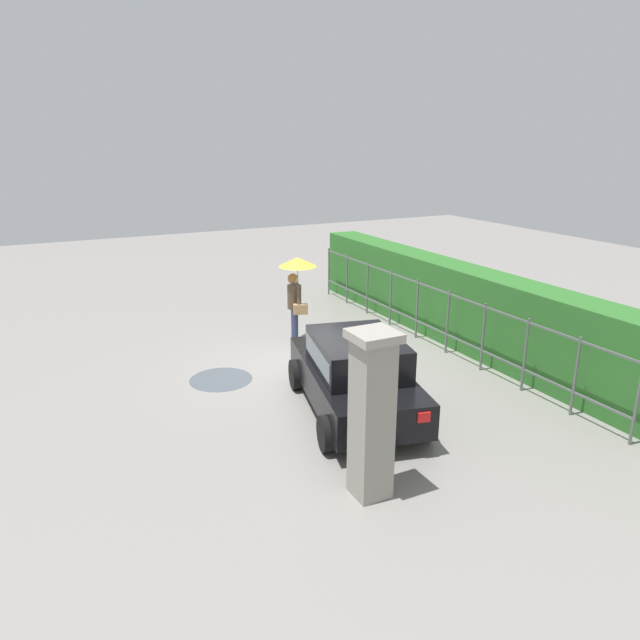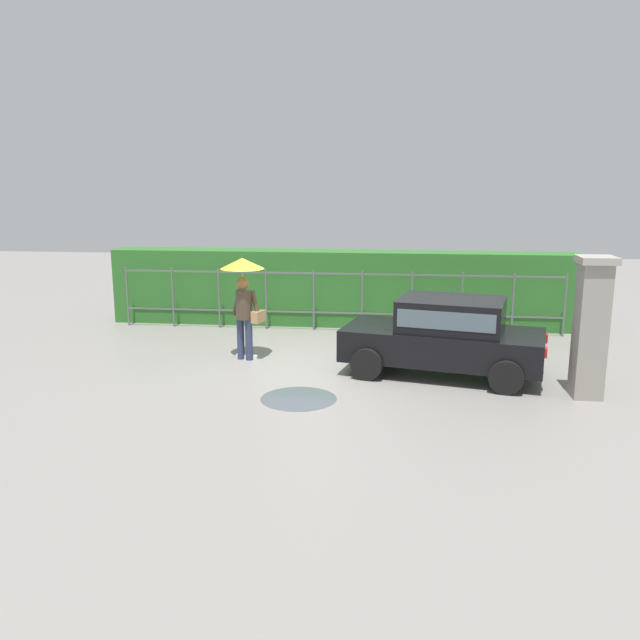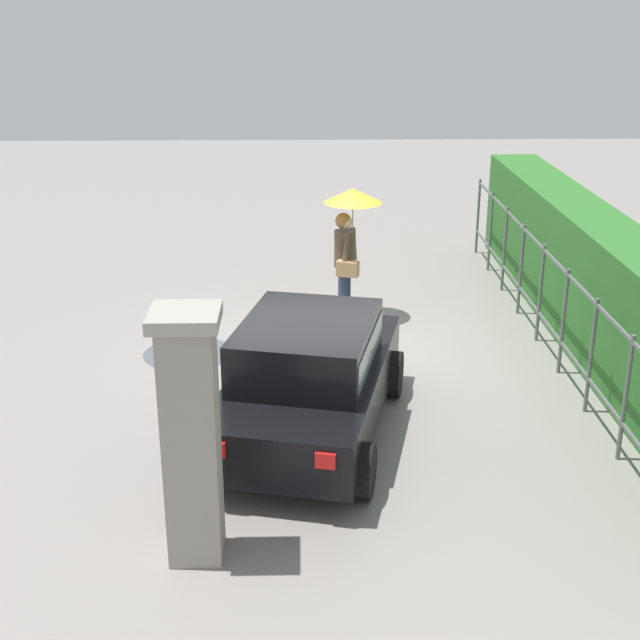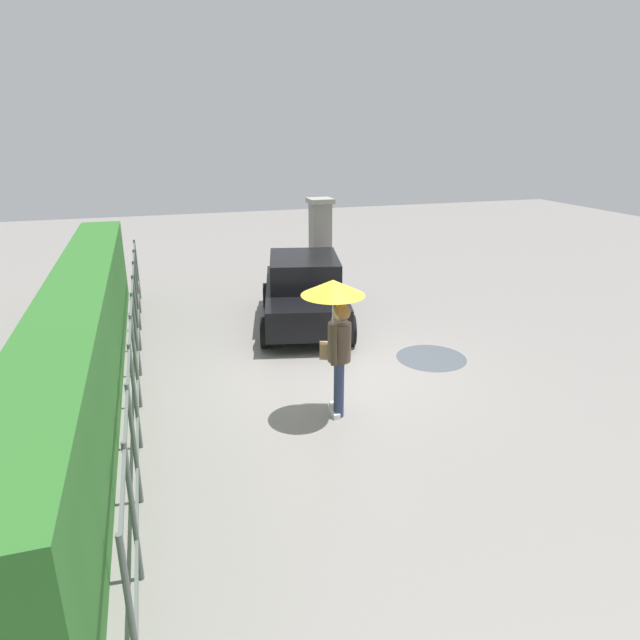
# 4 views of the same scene
# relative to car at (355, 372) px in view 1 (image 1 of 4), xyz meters

# --- Properties ---
(ground_plane) EXTENTS (40.00, 40.00, 0.00)m
(ground_plane) POSITION_rel_car_xyz_m (-2.43, 0.08, -0.80)
(ground_plane) COLOR gray
(car) EXTENTS (3.97, 2.51, 1.48)m
(car) POSITION_rel_car_xyz_m (0.00, 0.00, 0.00)
(car) COLOR black
(car) RESTS_ON ground
(pedestrian) EXTENTS (0.91, 0.90, 2.10)m
(pedestrian) POSITION_rel_car_xyz_m (-4.05, 0.68, 0.72)
(pedestrian) COLOR #2D3856
(pedestrian) RESTS_ON ground
(gate_pillar) EXTENTS (0.60, 0.60, 2.42)m
(gate_pillar) POSITION_rel_car_xyz_m (2.30, -1.07, 0.44)
(gate_pillar) COLOR gray
(gate_pillar) RESTS_ON ground
(fence_section) EXTENTS (10.82, 0.05, 1.50)m
(fence_section) POSITION_rel_car_xyz_m (-2.35, 3.46, 0.02)
(fence_section) COLOR #59605B
(fence_section) RESTS_ON ground
(hedge_row) EXTENTS (11.77, 0.90, 1.90)m
(hedge_row) POSITION_rel_car_xyz_m (-2.35, 4.20, 0.15)
(hedge_row) COLOR #2D6B28
(hedge_row) RESTS_ON ground
(puddle_near) EXTENTS (1.31, 1.31, 0.00)m
(puddle_near) POSITION_rel_car_xyz_m (-2.57, -1.74, -0.80)
(puddle_near) COLOR #4C545B
(puddle_near) RESTS_ON ground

